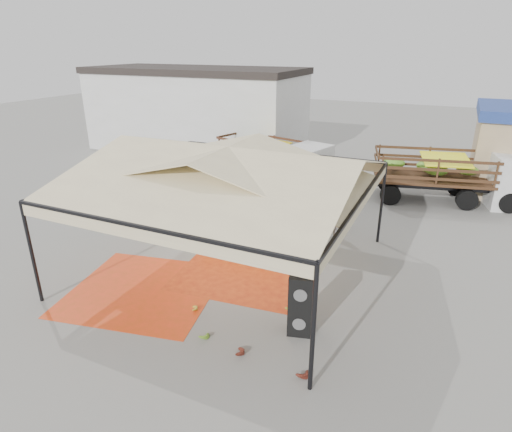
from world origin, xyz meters
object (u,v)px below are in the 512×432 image
at_px(banana_heap, 262,226).
at_px(truck_left, 277,156).
at_px(truck_right, 459,172).
at_px(speaker_stack, 301,304).
at_px(vendor, 331,216).

xyz_separation_m(banana_heap, truck_left, (-2.37, 7.18, 0.78)).
height_order(banana_heap, truck_right, truck_right).
bearing_deg(speaker_stack, banana_heap, 109.16).
distance_m(speaker_stack, truck_right, 12.61).
bearing_deg(speaker_stack, truck_left, 100.25).
xyz_separation_m(vendor, truck_right, (4.16, 6.15, 0.62)).
bearing_deg(truck_left, banana_heap, -55.83).
relative_size(banana_heap, vendor, 3.14).
bearing_deg(truck_right, banana_heap, -143.50).
xyz_separation_m(banana_heap, speaker_stack, (3.12, -4.67, 0.28)).
bearing_deg(banana_heap, speaker_stack, -56.25).
bearing_deg(truck_left, vendor, -35.84).
height_order(banana_heap, truck_left, truck_left).
xyz_separation_m(vendor, truck_left, (-4.60, 5.84, 0.51)).
bearing_deg(vendor, truck_left, -56.74).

